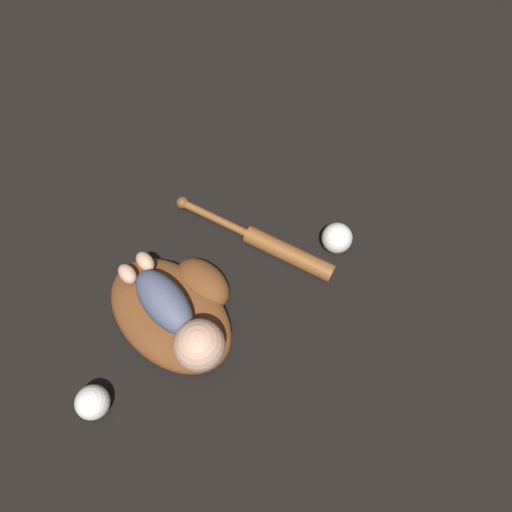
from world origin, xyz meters
The scene contains 6 objects.
ground_plane centered at (0.00, 0.00, 0.00)m, with size 6.00×6.00×0.00m, color black.
baseball_glove centered at (0.00, 0.01, 0.04)m, with size 0.40×0.34×0.09m.
baby_figure centered at (0.04, -0.04, 0.13)m, with size 0.32×0.23×0.11m.
baseball_bat centered at (0.15, 0.26, 0.02)m, with size 0.46×0.08×0.05m.
baseball centered at (0.30, 0.33, 0.04)m, with size 0.08×0.08×0.08m.
baseball_spare centered at (-0.08, -0.26, 0.04)m, with size 0.08×0.08×0.08m.
Camera 1 is at (0.32, -0.28, 1.18)m, focal length 35.00 mm.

